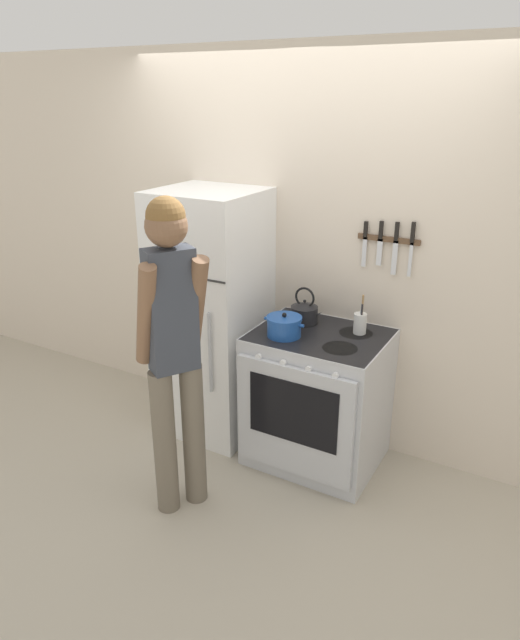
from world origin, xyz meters
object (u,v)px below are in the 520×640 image
Objects in this scene: refrigerator at (211,316)px; utensil_jar at (360,323)px; stove_range at (316,398)px; tea_kettle at (305,312)px; person at (173,344)px; dutch_oven_pot at (284,326)px.

refrigerator reaches higher than utensil_jar.
refrigerator is at bearing 177.15° from stove_range.
refrigerator is 0.66m from tea_kettle.
refrigerator is 7.13× the size of tea_kettle.
person reaches higher than tea_kettle.
dutch_oven_pot reaches higher than stove_range.
stove_range is 3.42× the size of dutch_oven_pot.
tea_kettle is (-0.17, 0.16, 0.51)m from stove_range.
tea_kettle is 0.37m from utensil_jar.
person is (-0.31, -0.67, 0.08)m from dutch_oven_pot.
dutch_oven_pot is at bearing -12.78° from refrigerator.
person is (0.32, -0.82, 0.18)m from refrigerator.
person reaches higher than refrigerator.
refrigerator reaches higher than dutch_oven_pot.
utensil_jar is (0.38, 0.26, 0.01)m from dutch_oven_pot.
refrigerator is at bearing 167.22° from dutch_oven_pot.
stove_range is 0.56m from tea_kettle.
stove_range is 0.57m from utensil_jar.
dutch_oven_pot is 0.75m from person.
utensil_jar is at bearing 6.82° from refrigerator.
tea_kettle is (0.64, 0.12, 0.11)m from refrigerator.
refrigerator is at bearing -169.83° from tea_kettle.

